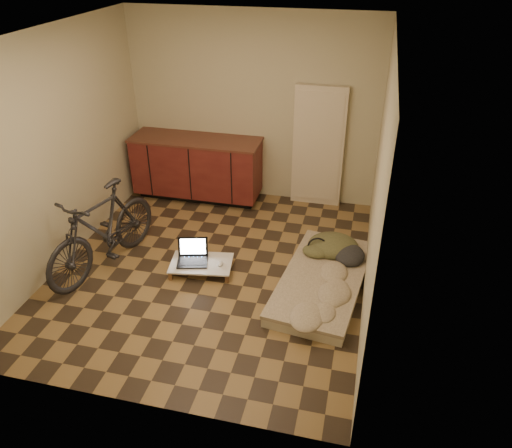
% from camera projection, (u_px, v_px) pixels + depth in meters
% --- Properties ---
extents(room_shell, '(3.50, 4.00, 2.60)m').
position_uv_depth(room_shell, '(207.00, 166.00, 5.19)').
color(room_shell, brown).
rests_on(room_shell, ground).
extents(cabinets, '(1.84, 0.62, 0.91)m').
position_uv_depth(cabinets, '(197.00, 168.00, 7.19)').
color(cabinets, black).
rests_on(cabinets, ground).
extents(appliance_panel, '(0.70, 0.10, 1.70)m').
position_uv_depth(appliance_panel, '(318.00, 147.00, 6.86)').
color(appliance_panel, beige).
rests_on(appliance_panel, ground).
extents(bicycle, '(0.94, 1.79, 1.11)m').
position_uv_depth(bicycle, '(102.00, 226.00, 5.61)').
color(bicycle, black).
rests_on(bicycle, ground).
extents(futon, '(1.05, 1.84, 0.15)m').
position_uv_depth(futon, '(323.00, 281.00, 5.52)').
color(futon, '#C0B599').
rests_on(futon, ground).
extents(clothing_pile, '(0.69, 0.60, 0.25)m').
position_uv_depth(clothing_pile, '(337.00, 243.00, 5.82)').
color(clothing_pile, '#434427').
rests_on(clothing_pile, futon).
extents(headphones, '(0.30, 0.28, 0.17)m').
position_uv_depth(headphones, '(317.00, 246.00, 5.83)').
color(headphones, black).
rests_on(headphones, futon).
extents(lap_desk, '(0.77, 0.56, 0.12)m').
position_uv_depth(lap_desk, '(201.00, 263.00, 5.76)').
color(lap_desk, brown).
rests_on(lap_desk, ground).
extents(laptop, '(0.41, 0.39, 0.24)m').
position_uv_depth(laptop, '(193.00, 257.00, 5.76)').
color(laptop, black).
rests_on(laptop, lap_desk).
extents(mouse, '(0.06, 0.11, 0.04)m').
position_uv_depth(mouse, '(220.00, 264.00, 5.70)').
color(mouse, silver).
rests_on(mouse, lap_desk).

